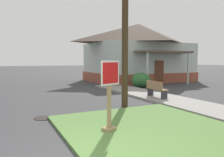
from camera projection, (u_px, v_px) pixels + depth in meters
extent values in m
cube|color=#567F3D|center=(149.00, 128.00, 6.64)|extent=(5.01, 5.39, 0.08)
cube|color=gray|center=(167.00, 99.00, 11.48)|extent=(2.20, 14.36, 0.12)
cube|color=#A3845B|center=(109.00, 97.00, 6.28)|extent=(0.11, 0.11, 1.94)
cube|color=#A3845B|center=(109.00, 129.00, 6.36)|extent=(0.43, 0.38, 0.08)
cube|color=white|center=(110.00, 73.00, 6.19)|extent=(0.66, 0.23, 0.69)
cube|color=red|center=(111.00, 73.00, 6.18)|extent=(0.56, 0.20, 0.59)
cylinder|color=black|center=(44.00, 118.00, 7.98)|extent=(0.70, 0.70, 0.02)
cube|color=#93704C|center=(157.00, 89.00, 11.76)|extent=(0.47, 1.44, 0.06)
cube|color=#93704C|center=(154.00, 85.00, 11.67)|extent=(0.13, 1.42, 0.38)
cube|color=#2D2D33|center=(164.00, 95.00, 11.21)|extent=(0.36, 0.08, 0.41)
cube|color=#2D2D33|center=(150.00, 92.00, 12.36)|extent=(0.36, 0.08, 0.41)
cube|color=brown|center=(138.00, 76.00, 22.40)|extent=(9.53, 6.68, 0.90)
cube|color=#B2C1B7|center=(138.00, 58.00, 22.25)|extent=(9.34, 6.55, 2.79)
pyramid|color=brown|center=(139.00, 34.00, 22.05)|extent=(10.00, 7.02, 1.99)
cube|color=brown|center=(165.00, 52.00, 18.60)|extent=(5.24, 1.40, 0.16)
cylinder|color=#B2C1B7|center=(147.00, 69.00, 17.28)|extent=(0.16, 0.16, 2.77)
cylinder|color=#B2C1B7|center=(188.00, 68.00, 19.17)|extent=(0.16, 0.16, 2.77)
cube|color=brown|center=(159.00, 72.00, 19.35)|extent=(0.90, 0.06, 2.00)
ellipsoid|color=#2E6431|center=(141.00, 80.00, 16.89)|extent=(1.45, 1.45, 1.13)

